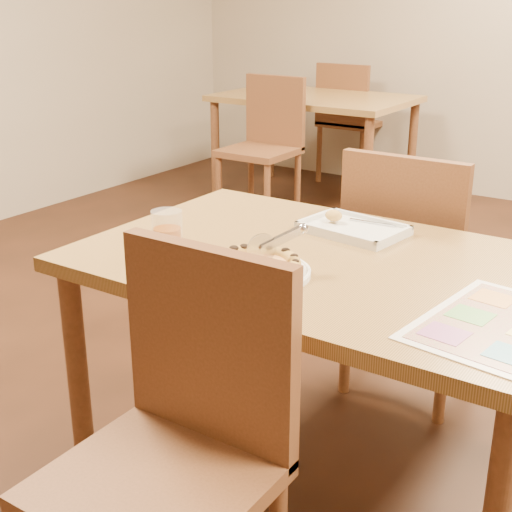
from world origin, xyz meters
The scene contains 13 objects.
room centered at (0.00, 0.00, 1.35)m, with size 7.00×7.00×7.00m.
dining_table centered at (0.00, 0.00, 0.63)m, with size 1.30×0.85×0.72m.
chair_near centered at (0.00, -0.60, 0.57)m, with size 0.42×0.42×0.47m.
chair_far centered at (0.00, 0.60, 0.57)m, with size 0.42×0.42×0.47m.
bg_table centered at (-1.60, 2.80, 0.63)m, with size 1.30×0.85×0.72m.
bg_chair_near centered at (-1.60, 2.20, 0.57)m, with size 0.42×0.42×0.47m.
bg_chair_far centered at (-1.60, 3.30, 0.57)m, with size 0.42×0.42×0.47m.
plate centered at (-0.09, -0.20, 0.73)m, with size 0.27×0.27×0.01m, color white.
pizza centered at (-0.09, -0.20, 0.75)m, with size 0.23×0.23×0.03m.
pizza_cutter centered at (-0.05, -0.16, 0.80)m, with size 0.10×0.13×0.09m.
appetizer_tray centered at (-0.04, 0.23, 0.73)m, with size 0.31×0.23×0.05m.
glass_tumbler centered at (-0.40, -0.17, 0.77)m, with size 0.08×0.08×0.11m.
menu centered at (0.50, -0.16, 0.72)m, with size 0.30×0.41×0.01m, color white.
Camera 1 is at (0.82, -1.57, 1.37)m, focal length 50.00 mm.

